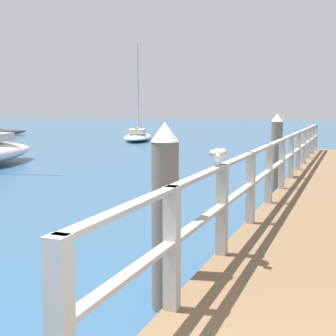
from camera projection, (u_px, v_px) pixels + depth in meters
name	position (u px, v px, depth m)	size (l,w,h in m)	color
pier_railing	(287.00, 154.00, 10.86)	(0.12, 18.24, 1.06)	#B2ADA3
dock_piling_near	(165.00, 216.00, 4.89)	(0.29, 0.29, 1.95)	#6B6056
dock_piling_far	(276.00, 153.00, 11.91)	(0.29, 0.29, 1.95)	#6B6056
seagull_foreground	(218.00, 154.00, 5.24)	(0.29, 0.43, 0.21)	white
boat_2	(138.00, 136.00, 30.66)	(3.32, 5.50, 6.16)	white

